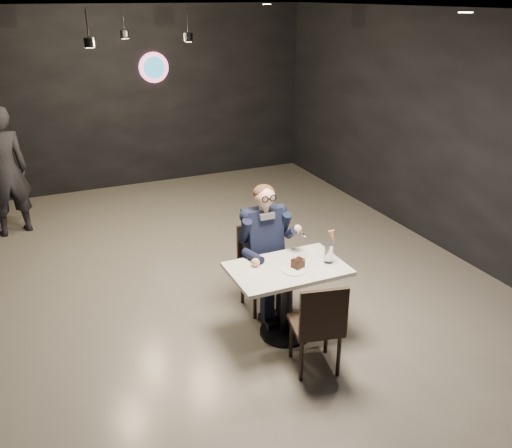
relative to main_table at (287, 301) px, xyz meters
name	(u,v)px	position (x,y,z in m)	size (l,w,h in m)	color
floor	(197,312)	(-0.69, 0.74, -0.38)	(9.00, 9.00, 0.00)	slate
wall_sign	(154,67)	(0.11, 5.21, 1.62)	(0.50, 0.06, 0.50)	pink
pendant_lights	(133,18)	(-0.69, 2.74, 2.51)	(1.40, 1.20, 0.36)	black
main_table	(287,301)	(0.00, 0.00, 0.00)	(1.10, 0.70, 0.75)	silver
chair_far	(263,269)	(0.00, 0.55, 0.09)	(0.42, 0.46, 0.92)	black
chair_near	(315,323)	(0.00, -0.56, 0.09)	(0.42, 0.46, 0.92)	black
seated_man	(263,247)	(0.00, 0.55, 0.34)	(0.60, 0.80, 1.44)	black
dessert_plate	(294,270)	(0.02, -0.09, 0.38)	(0.23, 0.23, 0.01)	white
cake_slice	(298,264)	(0.08, -0.06, 0.43)	(0.11, 0.09, 0.08)	black
mint_leaf	(302,260)	(0.11, -0.08, 0.47)	(0.06, 0.04, 0.01)	#2B863C
sundae_glass	(328,254)	(0.40, -0.07, 0.47)	(0.08, 0.08, 0.19)	silver
wafer_cone	(333,237)	(0.46, -0.04, 0.62)	(0.06, 0.06, 0.13)	#B4784A
passerby	(4,172)	(-2.40, 3.80, 0.53)	(0.66, 0.43, 1.82)	black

